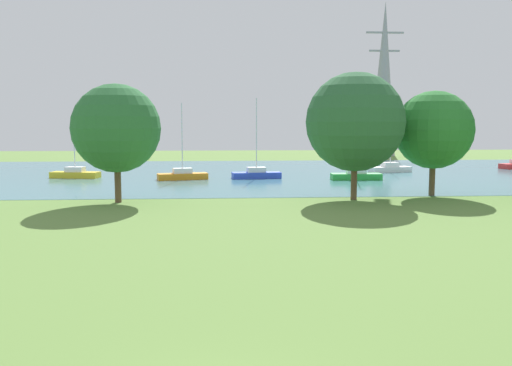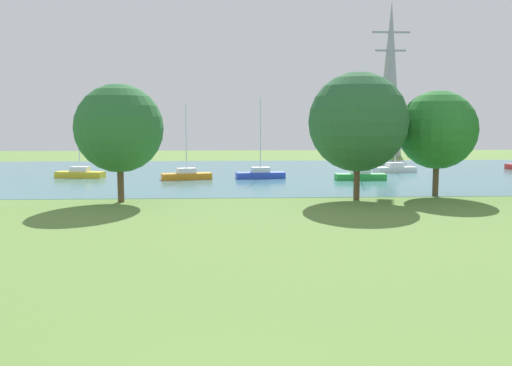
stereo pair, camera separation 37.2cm
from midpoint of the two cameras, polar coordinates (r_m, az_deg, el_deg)
name	(u,v)px [view 1 (the left image)]	position (r m, az deg, el deg)	size (l,w,h in m)	color
ground_plane	(218,217)	(30.87, -4.44, -3.69)	(160.00, 160.00, 0.00)	olive
water_surface	(219,173)	(58.65, -4.13, 1.04)	(140.00, 40.00, 0.02)	teal
sailboat_yellow	(75,174)	(56.45, -18.90, 0.96)	(4.99, 2.36, 5.21)	yellow
sailboat_blue	(256,174)	(52.96, -0.16, 1.00)	(4.95, 2.06, 7.90)	blue
sailboat_white	(390,168)	(61.59, 13.93, 1.55)	(5.02, 2.63, 7.60)	white
sailboat_orange	(183,175)	(52.32, -8.04, 0.87)	(5.01, 2.54, 7.35)	orange
sailboat_green	(356,175)	(52.45, 10.43, 0.85)	(4.84, 1.62, 7.91)	green
tree_east_far	(116,128)	(37.60, -14.95, 5.65)	(6.02, 6.02, 8.08)	brown
tree_west_near	(355,122)	(38.36, 10.25, 6.42)	(6.98, 6.98, 8.99)	brown
tree_east_near	(434,130)	(41.95, 18.20, 5.39)	(5.79, 5.79, 7.82)	brown
electricity_pylon	(384,79)	(94.55, 13.36, 10.71)	(6.40, 4.40, 25.85)	gray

